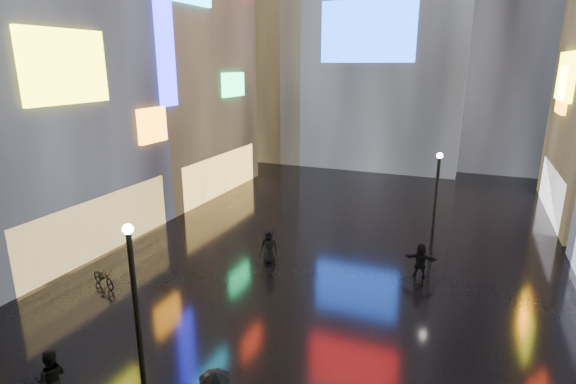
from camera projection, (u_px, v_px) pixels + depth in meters
The scene contains 11 objects.
ground at pixel (343, 243), 24.49m from camera, with size 140.00×140.00×0.00m, color black.
building_left_far at pixel (158, 41), 32.62m from camera, with size 10.28×12.00×22.00m.
tower_flank_left at pixel (272, 27), 45.58m from camera, with size 10.00×10.00×26.00m, color black.
lamp_near at pixel (135, 298), 12.85m from camera, with size 0.30×0.30×5.20m.
lamp_far at pixel (436, 197), 22.66m from camera, with size 0.30×0.30×5.20m.
pedestrian_1 at pixel (51, 379), 12.60m from camera, with size 0.86×0.67×1.78m, color black.
pedestrian_4 at pixel (269, 247), 21.81m from camera, with size 0.83×0.54×1.69m, color black.
pedestrian_5 at pixel (420, 260), 20.39m from camera, with size 1.49×0.47×1.60m, color black.
umbrella_1 at pixel (215, 383), 10.97m from camera, with size 0.75×0.75×0.66m, color black.
umbrella_2 at pixel (269, 222), 21.46m from camera, with size 0.92×0.94×0.85m, color black.
bicycle at pixel (104, 277), 19.57m from camera, with size 0.57×1.65×0.86m, color black.
Camera 1 is at (5.82, -2.24, 9.41)m, focal length 28.00 mm.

